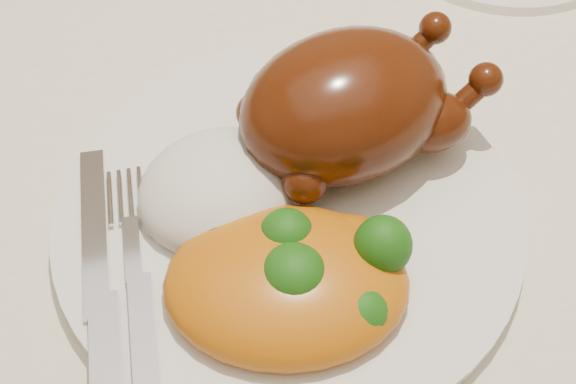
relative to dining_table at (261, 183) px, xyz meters
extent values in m
cube|color=brown|center=(0.00, 0.00, 0.07)|extent=(1.60, 0.90, 0.04)
cube|color=beige|center=(0.00, 0.00, 0.10)|extent=(1.72, 1.02, 0.01)
cylinder|color=white|center=(0.00, -0.12, 0.11)|extent=(0.31, 0.31, 0.01)
ellipsoid|color=#4F1D08|center=(0.04, -0.08, 0.16)|extent=(0.16, 0.14, 0.09)
ellipsoid|color=#4F1D08|center=(0.03, -0.08, 0.18)|extent=(0.08, 0.06, 0.04)
ellipsoid|color=#4F1D08|center=(0.09, -0.09, 0.15)|extent=(0.05, 0.04, 0.04)
sphere|color=#4F1D08|center=(0.13, -0.08, 0.16)|extent=(0.02, 0.02, 0.02)
ellipsoid|color=#4F1D08|center=(0.08, -0.04, 0.15)|extent=(0.05, 0.04, 0.04)
sphere|color=#4F1D08|center=(0.12, -0.03, 0.16)|extent=(0.02, 0.02, 0.02)
sphere|color=#4F1D08|center=(0.01, -0.12, 0.14)|extent=(0.03, 0.03, 0.03)
sphere|color=#4F1D08|center=(-0.01, -0.06, 0.14)|extent=(0.03, 0.03, 0.03)
ellipsoid|color=silver|center=(-0.04, -0.10, 0.12)|extent=(0.13, 0.12, 0.05)
ellipsoid|color=orange|center=(-0.02, -0.18, 0.13)|extent=(0.16, 0.14, 0.05)
ellipsoid|color=orange|center=(0.02, -0.17, 0.13)|extent=(0.06, 0.06, 0.03)
ellipsoid|color=#16440B|center=(-0.01, -0.15, 0.14)|extent=(0.03, 0.03, 0.03)
ellipsoid|color=#16440B|center=(0.02, -0.21, 0.13)|extent=(0.04, 0.04, 0.03)
ellipsoid|color=#16440B|center=(0.00, -0.18, 0.13)|extent=(0.03, 0.03, 0.03)
ellipsoid|color=#16440B|center=(0.04, -0.17, 0.14)|extent=(0.03, 0.03, 0.04)
ellipsoid|color=#16440B|center=(-0.02, -0.18, 0.14)|extent=(0.04, 0.04, 0.03)
ellipsoid|color=#16440B|center=(-0.05, -0.14, 0.13)|extent=(0.03, 0.03, 0.03)
ellipsoid|color=#16440B|center=(-0.01, -0.17, 0.13)|extent=(0.04, 0.04, 0.03)
ellipsoid|color=#16440B|center=(-0.04, -0.16, 0.13)|extent=(0.03, 0.03, 0.03)
cube|color=silver|center=(-0.12, -0.11, 0.12)|extent=(0.02, 0.13, 0.00)
cube|color=silver|center=(-0.12, -0.20, 0.12)|extent=(0.02, 0.08, 0.01)
cube|color=silver|center=(-0.10, -0.19, 0.12)|extent=(0.02, 0.08, 0.01)
cube|color=silver|center=(-0.10, -0.11, 0.12)|extent=(0.02, 0.09, 0.00)
camera|label=1|loc=(-0.07, -0.41, 0.51)|focal=50.00mm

